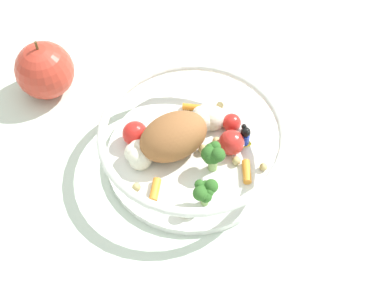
{
  "coord_description": "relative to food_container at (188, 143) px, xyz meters",
  "views": [
    {
      "loc": [
        -0.37,
        -0.11,
        0.56
      ],
      "look_at": [
        -0.0,
        -0.01,
        0.03
      ],
      "focal_mm": 48.79,
      "sensor_mm": 36.0,
      "label": 1
    }
  ],
  "objects": [
    {
      "name": "loose_apple",
      "position": [
        0.06,
        0.22,
        0.01
      ],
      "size": [
        0.08,
        0.08,
        0.09
      ],
      "color": "#BC3828",
      "rests_on": "ground_plane"
    },
    {
      "name": "ground_plane",
      "position": [
        -0.0,
        0.0,
        -0.03
      ],
      "size": [
        2.4,
        2.4,
        0.0
      ],
      "primitive_type": "plane",
      "color": "silver"
    },
    {
      "name": "food_container",
      "position": [
        0.0,
        0.0,
        0.0
      ],
      "size": [
        0.23,
        0.23,
        0.07
      ],
      "color": "white",
      "rests_on": "ground_plane"
    }
  ]
}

